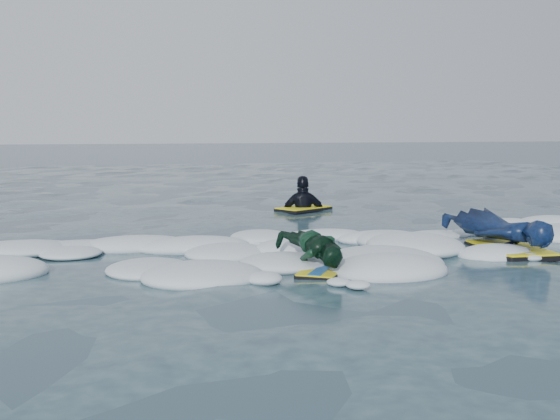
# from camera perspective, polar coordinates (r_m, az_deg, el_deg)

# --- Properties ---
(ground) EXTENTS (120.00, 120.00, 0.00)m
(ground) POSITION_cam_1_polar(r_m,az_deg,el_deg) (7.41, 1.32, -4.60)
(ground) COLOR #162236
(ground) RESTS_ON ground
(foam_band) EXTENTS (12.00, 3.10, 0.30)m
(foam_band) POSITION_cam_1_polar(r_m,az_deg,el_deg) (8.39, -0.69, -3.27)
(foam_band) COLOR silver
(foam_band) RESTS_ON ground
(prone_woman_unit) EXTENTS (0.78, 1.79, 0.46)m
(prone_woman_unit) POSITION_cam_1_polar(r_m,az_deg,el_deg) (8.72, 17.44, -1.64)
(prone_woman_unit) COLOR black
(prone_woman_unit) RESTS_ON ground
(prone_child_unit) EXTENTS (0.71, 1.15, 0.41)m
(prone_child_unit) POSITION_cam_1_polar(r_m,az_deg,el_deg) (7.15, 2.97, -3.34)
(prone_child_unit) COLOR black
(prone_child_unit) RESTS_ON ground
(waiting_rider_unit) EXTENTS (1.12, 0.96, 1.47)m
(waiting_rider_unit) POSITION_cam_1_polar(r_m,az_deg,el_deg) (12.33, 1.92, -0.56)
(waiting_rider_unit) COLOR black
(waiting_rider_unit) RESTS_ON ground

